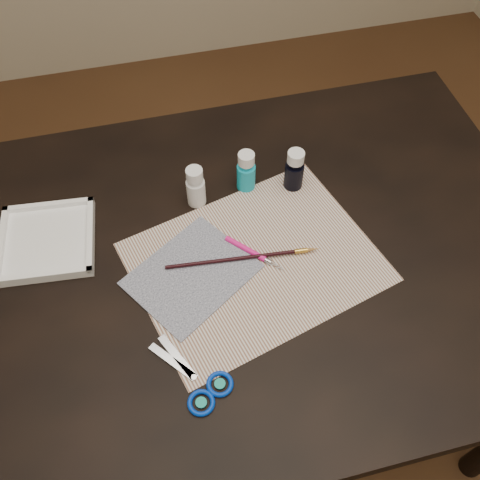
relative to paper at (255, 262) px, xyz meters
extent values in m
cube|color=#422614|center=(-0.03, 0.03, -0.76)|extent=(3.50, 3.50, 0.02)
cube|color=black|center=(-0.03, 0.03, -0.38)|extent=(1.30, 0.90, 0.75)
cube|color=silver|center=(0.00, 0.00, 0.00)|extent=(0.54, 0.47, 0.00)
cube|color=black|center=(-0.13, 0.00, 0.00)|extent=(0.29, 0.28, 0.00)
cylinder|color=silver|center=(-0.08, 0.18, 0.05)|extent=(0.04, 0.04, 0.10)
cylinder|color=#13A7C5|center=(0.03, 0.20, 0.05)|extent=(0.04, 0.04, 0.10)
cylinder|color=black|center=(0.13, 0.18, 0.05)|extent=(0.05, 0.05, 0.10)
cube|color=white|center=(-0.40, 0.15, 0.01)|extent=(0.21, 0.21, 0.02)
camera|label=1|loc=(-0.17, -0.56, 0.89)|focal=40.00mm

